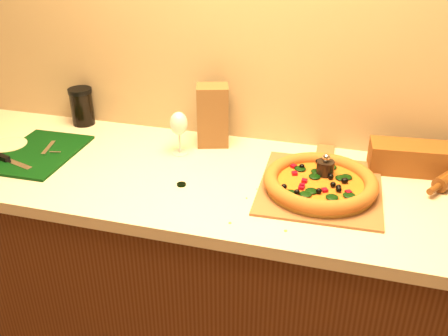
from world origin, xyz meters
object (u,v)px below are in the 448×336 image
pizza_peel (321,184)px  cutting_board (38,153)px  wine_glass (179,125)px  pepper_grinder (325,171)px  dark_jar (82,106)px  pizza (320,183)px  side_plate (8,146)px

pizza_peel → cutting_board: cutting_board is taller
pizza_peel → wine_glass: wine_glass is taller
pizza_peel → pepper_grinder: 0.04m
dark_jar → pizza_peel: bearing=-14.3°
wine_glass → dark_jar: (-0.48, 0.15, -0.04)m
pizza → dark_jar: 1.03m
pizza_peel → pizza: 0.05m
pizza → wine_glass: bearing=165.2°
cutting_board → dark_jar: dark_jar is taller
cutting_board → dark_jar: (0.01, 0.30, 0.07)m
pizza → pepper_grinder: bearing=82.2°
pizza_peel → pizza: pizza is taller
cutting_board → side_plate: 0.15m
pizza → wine_glass: size_ratio=2.23×
wine_glass → dark_jar: size_ratio=1.06×
pepper_grinder → wine_glass: 0.53m
pizza → pepper_grinder: size_ratio=3.34×
pepper_grinder → side_plate: (-1.16, -0.04, -0.04)m
pizza_peel → wine_glass: size_ratio=3.61×
pepper_grinder → dark_jar: bearing=166.8°
cutting_board → pizza_peel: bearing=1.7°
wine_glass → pepper_grinder: bearing=-8.8°
cutting_board → pepper_grinder: pepper_grinder is taller
cutting_board → side_plate: cutting_board is taller
cutting_board → wine_glass: bearing=15.9°
cutting_board → wine_glass: wine_glass is taller
pizza_peel → dark_jar: dark_jar is taller
pizza_peel → dark_jar: bearing=163.7°
pizza_peel → side_plate: 1.15m
pizza_peel → pizza: (0.00, -0.04, 0.03)m
pepper_grinder → side_plate: size_ratio=0.78×
pizza_peel → side_plate: size_ratio=4.23×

